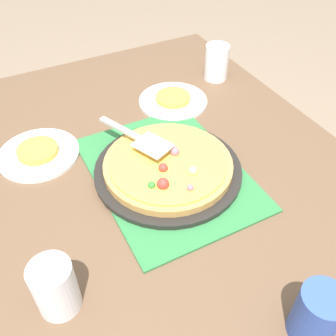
{
  "coord_description": "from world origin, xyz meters",
  "views": [
    {
      "loc": [
        0.64,
        -0.33,
        1.45
      ],
      "look_at": [
        0.0,
        0.0,
        0.77
      ],
      "focal_mm": 41.18,
      "sensor_mm": 36.0,
      "label": 1
    }
  ],
  "objects": [
    {
      "name": "plate_far_right",
      "position": [
        -0.29,
        0.17,
        0.76
      ],
      "size": [
        0.22,
        0.22,
        0.01
      ],
      "primitive_type": "cylinder",
      "color": "white",
      "rests_on": "dining_table"
    },
    {
      "name": "placemat",
      "position": [
        0.0,
        0.0,
        0.75
      ],
      "size": [
        0.48,
        0.36,
        0.01
      ],
      "primitive_type": "cube",
      "color": "#2D753D",
      "rests_on": "dining_table"
    },
    {
      "name": "cup_far",
      "position": [
        0.48,
        0.04,
        0.81
      ],
      "size": [
        0.08,
        0.08,
        0.12
      ],
      "primitive_type": "cylinder",
      "color": "#3351AD",
      "rests_on": "dining_table"
    },
    {
      "name": "pizza",
      "position": [
        0.0,
        -0.0,
        0.78
      ],
      "size": [
        0.33,
        0.33,
        0.05
      ],
      "color": "tan",
      "rests_on": "pizza_pan"
    },
    {
      "name": "cup_near",
      "position": [
        0.23,
        -0.35,
        0.81
      ],
      "size": [
        0.08,
        0.08,
        0.12
      ],
      "primitive_type": "cylinder",
      "color": "white",
      "rests_on": "dining_table"
    },
    {
      "name": "ground_plane",
      "position": [
        0.0,
        0.0,
        0.0
      ],
      "size": [
        8.0,
        8.0,
        0.0
      ],
      "primitive_type": "plane",
      "color": "#84705B"
    },
    {
      "name": "pizza_pan",
      "position": [
        0.0,
        0.0,
        0.76
      ],
      "size": [
        0.38,
        0.38,
        0.01
      ],
      "primitive_type": "cylinder",
      "color": "black",
      "rests_on": "placemat"
    },
    {
      "name": "pizza_server",
      "position": [
        -0.09,
        -0.04,
        0.82
      ],
      "size": [
        0.23,
        0.13,
        0.01
      ],
      "color": "silver",
      "rests_on": "pizza"
    },
    {
      "name": "served_slice_left",
      "position": [
        -0.23,
        -0.28,
        0.77
      ],
      "size": [
        0.11,
        0.11,
        0.02
      ],
      "primitive_type": "cylinder",
      "color": "gold",
      "rests_on": "plate_near_left"
    },
    {
      "name": "cup_corner",
      "position": [
        -0.36,
        0.37,
        0.81
      ],
      "size": [
        0.08,
        0.08,
        0.12
      ],
      "primitive_type": "cylinder",
      "color": "white",
      "rests_on": "dining_table"
    },
    {
      "name": "plate_near_left",
      "position": [
        -0.23,
        -0.28,
        0.76
      ],
      "size": [
        0.22,
        0.22,
        0.01
      ],
      "primitive_type": "cylinder",
      "color": "white",
      "rests_on": "dining_table"
    },
    {
      "name": "dining_table",
      "position": [
        0.0,
        0.0,
        0.64
      ],
      "size": [
        1.4,
        1.0,
        0.75
      ],
      "color": "brown",
      "rests_on": "ground_plane"
    },
    {
      "name": "served_slice_right",
      "position": [
        -0.29,
        0.17,
        0.77
      ],
      "size": [
        0.11,
        0.11,
        0.02
      ],
      "primitive_type": "cylinder",
      "color": "gold",
      "rests_on": "plate_far_right"
    }
  ]
}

